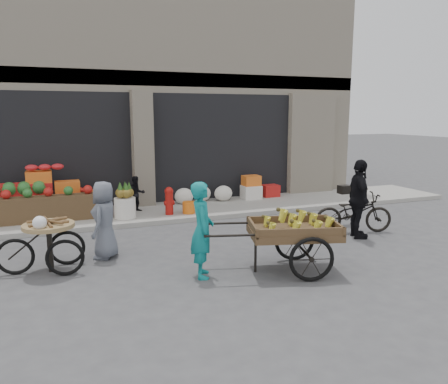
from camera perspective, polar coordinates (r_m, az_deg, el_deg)
name	(u,v)px	position (r m, az deg, el deg)	size (l,w,h in m)	color
ground	(201,265)	(7.86, -3.07, -9.48)	(80.00, 80.00, 0.00)	#424244
sidewalk	(151,213)	(11.66, -9.48, -2.76)	(18.00, 2.20, 0.12)	gray
building	(123,92)	(15.26, -13.04, 12.66)	(14.00, 6.45, 7.00)	beige
fruit_display	(48,195)	(11.58, -21.96, -0.36)	(3.10, 1.12, 1.24)	#B31B18
pineapple_bin	(125,208)	(10.98, -12.80, -2.02)	(0.52, 0.52, 0.50)	silver
fire_hydrant	(169,200)	(11.12, -7.18, -0.99)	(0.22, 0.22, 0.71)	#A5140F
orange_bucket	(189,207)	(11.25, -4.63, -2.03)	(0.32, 0.32, 0.30)	orange
right_bay_goods	(234,190)	(12.92, 1.31, 0.22)	(3.35, 0.60, 0.70)	silver
seated_person	(137,194)	(11.59, -11.35, -0.25)	(0.45, 0.35, 0.93)	black
banana_cart	(291,228)	(7.44, 8.69, -4.62)	(2.66, 1.62, 1.04)	brown
vendor_woman	(202,230)	(7.10, -2.88, -4.95)	(0.58, 0.38, 1.58)	#107C7E
tricycle_cart	(49,239)	(7.93, -21.90, -5.75)	(1.45, 0.91, 0.95)	#9E7F51
vendor_grey	(105,220)	(8.33, -15.34, -3.54)	(0.70, 0.46, 1.44)	slate
bicycle	(354,213)	(10.25, 16.57, -2.60)	(0.60, 1.72, 0.90)	black
cyclist	(359,199)	(9.74, 17.20, -0.89)	(0.99, 0.41, 1.70)	black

